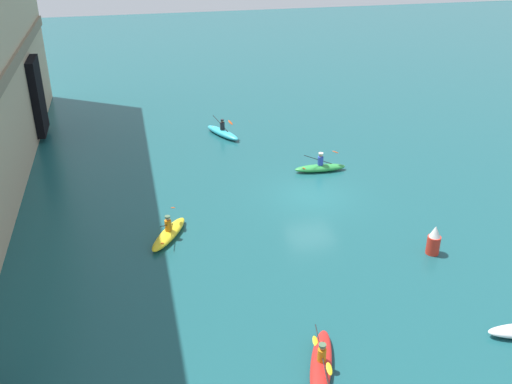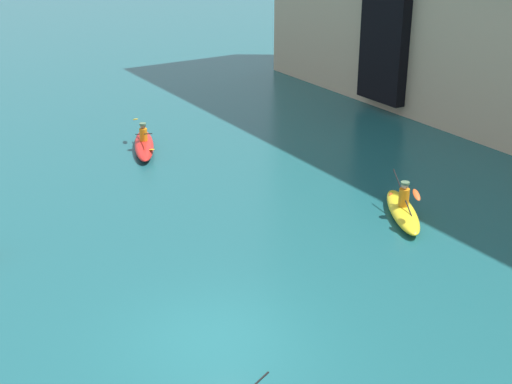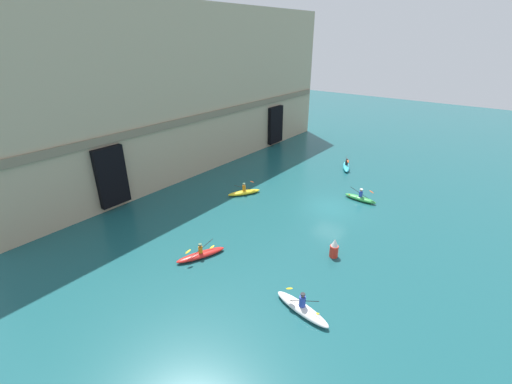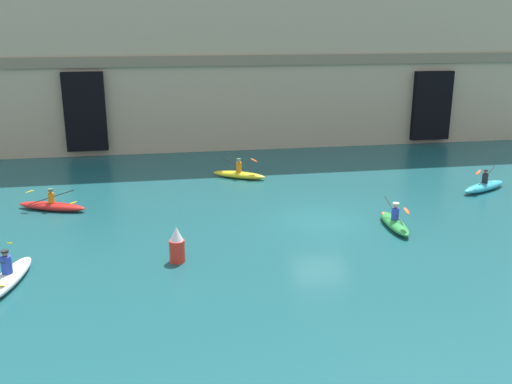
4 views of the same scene
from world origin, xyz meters
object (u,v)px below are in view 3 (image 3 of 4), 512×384
(kayak_yellow, at_px, (244,192))
(marker_buoy, at_px, (334,249))
(kayak_green, at_px, (360,198))
(kayak_cyan, at_px, (346,166))
(kayak_red, at_px, (201,254))
(kayak_white, at_px, (302,308))

(kayak_yellow, height_order, marker_buoy, marker_buoy)
(kayak_green, relative_size, marker_buoy, 2.20)
(kayak_green, bearing_deg, kayak_cyan, 126.05)
(kayak_cyan, relative_size, kayak_red, 0.95)
(kayak_yellow, xyz_separation_m, kayak_green, (5.42, -9.10, 0.02))
(kayak_cyan, bearing_deg, marker_buoy, -4.37)
(kayak_red, distance_m, marker_buoy, 8.94)
(kayak_yellow, height_order, kayak_green, kayak_yellow)
(kayak_yellow, distance_m, kayak_green, 10.59)
(kayak_red, bearing_deg, marker_buoy, 150.68)
(kayak_white, height_order, kayak_cyan, kayak_white)
(kayak_yellow, relative_size, kayak_cyan, 0.94)
(kayak_red, bearing_deg, kayak_white, 111.15)
(kayak_white, relative_size, kayak_green, 1.21)
(kayak_yellow, bearing_deg, kayak_white, -98.34)
(kayak_white, bearing_deg, kayak_green, -68.89)
(kayak_cyan, xyz_separation_m, kayak_green, (-6.85, -4.44, -0.00))
(kayak_white, xyz_separation_m, kayak_green, (15.04, 2.90, -0.01))
(kayak_white, xyz_separation_m, marker_buoy, (5.71, 0.94, 0.37))
(kayak_yellow, height_order, kayak_red, kayak_yellow)
(kayak_cyan, bearing_deg, kayak_green, 7.01)
(kayak_yellow, distance_m, kayak_red, 10.30)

